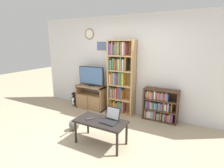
% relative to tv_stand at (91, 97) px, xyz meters
% --- Properties ---
extents(ground_plane, '(18.00, 18.00, 0.00)m').
position_rel_tv_stand_xyz_m(ground_plane, '(1.07, -1.58, -0.34)').
color(ground_plane, tan).
extents(wall_back, '(5.78, 0.09, 2.60)m').
position_rel_tv_stand_xyz_m(wall_back, '(1.07, 0.28, 0.96)').
color(wall_back, silver).
rests_on(wall_back, ground_plane).
extents(tv_stand, '(0.87, 0.42, 0.69)m').
position_rel_tv_stand_xyz_m(tv_stand, '(0.00, 0.00, 0.00)').
color(tv_stand, '#9E754C').
rests_on(tv_stand, ground_plane).
extents(television, '(0.80, 0.18, 0.55)m').
position_rel_tv_stand_xyz_m(television, '(0.01, 0.01, 0.63)').
color(television, black).
rests_on(television, tv_stand).
extents(bookshelf_tall, '(0.72, 0.31, 1.98)m').
position_rel_tv_stand_xyz_m(bookshelf_tall, '(0.88, 0.10, 0.66)').
color(bookshelf_tall, tan).
rests_on(bookshelf_tall, ground_plane).
extents(bookshelf_short, '(0.84, 0.27, 0.81)m').
position_rel_tv_stand_xyz_m(bookshelf_short, '(1.96, 0.11, 0.05)').
color(bookshelf_short, '#472D1E').
rests_on(bookshelf_short, ground_plane).
extents(coffee_table, '(0.98, 0.49, 0.48)m').
position_rel_tv_stand_xyz_m(coffee_table, '(1.22, -1.46, 0.08)').
color(coffee_table, black).
rests_on(coffee_table, ground_plane).
extents(laptop, '(0.32, 0.30, 0.26)m').
position_rel_tv_stand_xyz_m(laptop, '(1.41, -1.40, 0.20)').
color(laptop, '#232326').
rests_on(laptop, coffee_table).
extents(remote_near_laptop, '(0.13, 0.15, 0.02)m').
position_rel_tv_stand_xyz_m(remote_near_laptop, '(1.02, -1.51, 0.15)').
color(remote_near_laptop, '#38383A').
rests_on(remote_near_laptop, coffee_table).
extents(cat, '(0.28, 0.52, 0.31)m').
position_rel_tv_stand_xyz_m(cat, '(0.43, -1.29, -0.20)').
color(cat, slate).
rests_on(cat, ground_plane).
extents(penguin_figurine, '(0.23, 0.21, 0.43)m').
position_rel_tv_stand_xyz_m(penguin_figurine, '(-0.59, -0.08, -0.15)').
color(penguin_figurine, black).
rests_on(penguin_figurine, ground_plane).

